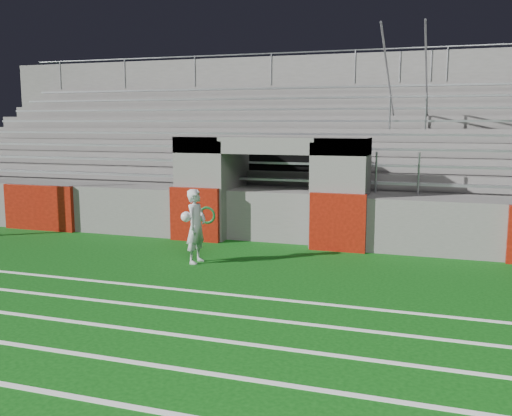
% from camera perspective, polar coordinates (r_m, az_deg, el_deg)
% --- Properties ---
extents(ground, '(90.00, 90.00, 0.00)m').
position_cam_1_polar(ground, '(11.12, -3.94, -6.89)').
color(ground, '#0B430D').
rests_on(ground, ground).
extents(field_markings, '(28.00, 8.09, 0.01)m').
position_cam_1_polar(field_markings, '(7.04, -20.30, -16.85)').
color(field_markings, white).
rests_on(field_markings, ground).
extents(stadium_structure, '(26.00, 8.48, 5.42)m').
position_cam_1_polar(stadium_structure, '(18.39, 5.50, 3.98)').
color(stadium_structure, '#5B5956').
rests_on(stadium_structure, ground).
extents(goalkeeper_with_ball, '(0.46, 0.60, 1.58)m').
position_cam_1_polar(goalkeeper_with_ball, '(12.08, -6.03, -1.79)').
color(goalkeeper_with_ball, '#B5BBC0').
rests_on(goalkeeper_with_ball, ground).
extents(hose_coil, '(0.48, 0.14, 0.60)m').
position_cam_1_polar(hose_coil, '(14.14, -4.84, -0.44)').
color(hose_coil, '#0E4718').
rests_on(hose_coil, ground).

